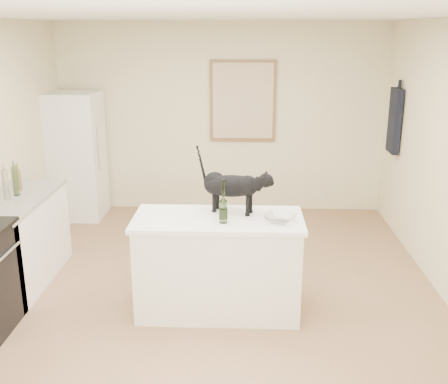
# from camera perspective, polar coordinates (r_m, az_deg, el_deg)

# --- Properties ---
(floor) EXTENTS (5.50, 5.50, 0.00)m
(floor) POSITION_cam_1_polar(r_m,az_deg,el_deg) (5.26, -1.60, -11.26)
(floor) COLOR #926A4D
(floor) RESTS_ON ground
(ceiling) EXTENTS (5.50, 5.50, 0.00)m
(ceiling) POSITION_cam_1_polar(r_m,az_deg,el_deg) (4.63, -1.88, 18.38)
(ceiling) COLOR white
(ceiling) RESTS_ON ground
(wall_back) EXTENTS (4.50, 0.00, 4.50)m
(wall_back) POSITION_cam_1_polar(r_m,az_deg,el_deg) (7.47, -0.31, 7.82)
(wall_back) COLOR beige
(wall_back) RESTS_ON ground
(wall_front) EXTENTS (4.50, 0.00, 4.50)m
(wall_front) POSITION_cam_1_polar(r_m,az_deg,el_deg) (2.24, -6.60, -15.08)
(wall_front) COLOR beige
(wall_front) RESTS_ON ground
(island_base) EXTENTS (1.44, 0.67, 0.86)m
(island_base) POSITION_cam_1_polar(r_m,az_deg,el_deg) (4.88, -0.61, -7.94)
(island_base) COLOR white
(island_base) RESTS_ON floor
(island_top) EXTENTS (1.50, 0.70, 0.04)m
(island_top) POSITION_cam_1_polar(r_m,az_deg,el_deg) (4.71, -0.63, -2.97)
(island_top) COLOR white
(island_top) RESTS_ON island_base
(left_cabinets) EXTENTS (0.60, 1.40, 0.86)m
(left_cabinets) POSITION_cam_1_polar(r_m,az_deg,el_deg) (5.79, -21.13, -5.01)
(left_cabinets) COLOR white
(left_cabinets) RESTS_ON floor
(left_countertop) EXTENTS (0.62, 1.44, 0.04)m
(left_countertop) POSITION_cam_1_polar(r_m,az_deg,el_deg) (5.65, -21.61, -0.77)
(left_countertop) COLOR gray
(left_countertop) RESTS_ON left_cabinets
(fridge) EXTENTS (0.68, 0.68, 1.70)m
(fridge) POSITION_cam_1_polar(r_m,az_deg,el_deg) (7.51, -15.51, 3.75)
(fridge) COLOR white
(fridge) RESTS_ON floor
(artwork_frame) EXTENTS (0.90, 0.03, 1.10)m
(artwork_frame) POSITION_cam_1_polar(r_m,az_deg,el_deg) (7.40, 2.03, 9.68)
(artwork_frame) COLOR brown
(artwork_frame) RESTS_ON wall_back
(artwork_canvas) EXTENTS (0.82, 0.00, 1.02)m
(artwork_canvas) POSITION_cam_1_polar(r_m,az_deg,el_deg) (7.38, 2.03, 9.66)
(artwork_canvas) COLOR beige
(artwork_canvas) RESTS_ON wall_back
(hanging_garment) EXTENTS (0.08, 0.34, 0.80)m
(hanging_garment) POSITION_cam_1_polar(r_m,az_deg,el_deg) (7.01, 17.76, 7.25)
(hanging_garment) COLOR black
(hanging_garment) RESTS_ON wall_right
(black_cat) EXTENTS (0.66, 0.37, 0.44)m
(black_cat) POSITION_cam_1_polar(r_m,az_deg,el_deg) (4.77, 0.78, 0.35)
(black_cat) COLOR black
(black_cat) RESTS_ON island_top
(wine_bottle) EXTENTS (0.10, 0.10, 0.34)m
(wine_bottle) POSITION_cam_1_polar(r_m,az_deg,el_deg) (4.52, -0.08, -1.27)
(wine_bottle) COLOR #335622
(wine_bottle) RESTS_ON island_top
(glass_bowl) EXTENTS (0.35, 0.35, 0.07)m
(glass_bowl) POSITION_cam_1_polar(r_m,az_deg,el_deg) (4.61, 6.00, -2.81)
(glass_bowl) COLOR white
(glass_bowl) RESTS_ON island_top
(fridge_paper) EXTENTS (0.04, 0.15, 0.20)m
(fridge_paper) POSITION_cam_1_polar(r_m,az_deg,el_deg) (7.42, -13.01, 7.82)
(fridge_paper) COLOR beige
(fridge_paper) RESTS_ON fridge
(counter_bottle_cluster) EXTENTS (0.12, 0.54, 0.30)m
(counter_bottle_cluster) POSITION_cam_1_polar(r_m,az_deg,el_deg) (5.61, -22.00, 0.73)
(counter_bottle_cluster) COLOR #AAB7A9
(counter_bottle_cluster) RESTS_ON left_countertop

